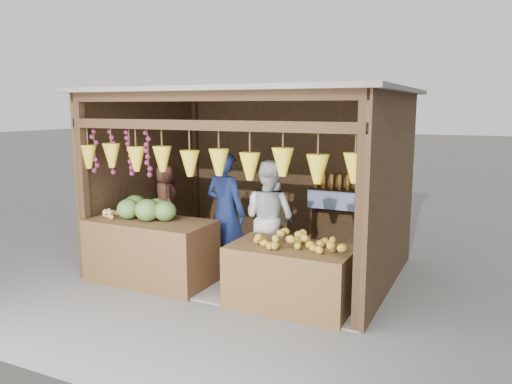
% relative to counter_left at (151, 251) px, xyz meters
% --- Properties ---
extents(ground, '(80.00, 80.00, 0.00)m').
position_rel_counter_left_xyz_m(ground, '(1.05, 1.14, -0.44)').
color(ground, '#514F49').
rests_on(ground, ground).
extents(stall_structure, '(4.30, 3.30, 2.66)m').
position_rel_counter_left_xyz_m(stall_structure, '(1.02, 1.09, 1.23)').
color(stall_structure, slate).
rests_on(stall_structure, ground).
extents(back_shelf, '(1.25, 0.32, 1.32)m').
position_rel_counter_left_xyz_m(back_shelf, '(2.10, 2.42, 0.44)').
color(back_shelf, '#382314').
rests_on(back_shelf, ground).
extents(counter_left, '(1.74, 0.85, 0.88)m').
position_rel_counter_left_xyz_m(counter_left, '(0.00, 0.00, 0.00)').
color(counter_left, '#472C17').
rests_on(counter_left, ground).
extents(counter_right, '(1.49, 0.85, 0.76)m').
position_rel_counter_left_xyz_m(counter_right, '(2.09, 0.01, -0.06)').
color(counter_right, '#53371B').
rests_on(counter_right, ground).
extents(stool, '(0.35, 0.35, 0.33)m').
position_rel_counter_left_xyz_m(stool, '(-0.68, 1.30, -0.27)').
color(stool, black).
rests_on(stool, ground).
extents(man_standing, '(0.72, 0.54, 1.80)m').
position_rel_counter_left_xyz_m(man_standing, '(0.75, 0.80, 0.46)').
color(man_standing, '#121D45').
rests_on(man_standing, ground).
extents(woman_standing, '(0.95, 0.82, 1.68)m').
position_rel_counter_left_xyz_m(woman_standing, '(1.37, 0.96, 0.40)').
color(woman_standing, silver).
rests_on(woman_standing, ground).
extents(vendor_seated, '(0.67, 0.64, 1.15)m').
position_rel_counter_left_xyz_m(vendor_seated, '(-0.68, 1.30, 0.47)').
color(vendor_seated, '#532D21').
rests_on(vendor_seated, stool).
extents(melon_pile, '(1.00, 0.50, 0.32)m').
position_rel_counter_left_xyz_m(melon_pile, '(-0.10, 0.03, 0.60)').
color(melon_pile, '#1D4B14').
rests_on(melon_pile, counter_left).
extents(tanfruit_pile, '(0.34, 0.40, 0.13)m').
position_rel_counter_left_xyz_m(tanfruit_pile, '(-0.61, -0.05, 0.50)').
color(tanfruit_pile, tan).
rests_on(tanfruit_pile, counter_left).
extents(mango_pile, '(1.40, 0.64, 0.22)m').
position_rel_counter_left_xyz_m(mango_pile, '(2.17, 0.03, 0.43)').
color(mango_pile, orange).
rests_on(mango_pile, counter_right).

